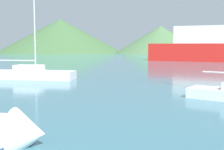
# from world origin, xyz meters

# --- Properties ---
(sailboat_inner) EXTENTS (8.33, 3.65, 11.46)m
(sailboat_inner) POSITION_xyz_m (-10.74, 19.47, 0.51)
(sailboat_inner) COLOR silver
(sailboat_inner) RESTS_ON ground_plane
(hill_west) EXTENTS (46.70, 46.70, 12.37)m
(hill_west) POSITION_xyz_m (-53.51, 98.67, 6.19)
(hill_west) COLOR #3D6038
(hill_west) RESTS_ON ground_plane
(hill_central) EXTENTS (31.45, 31.45, 9.33)m
(hill_central) POSITION_xyz_m (-16.75, 102.80, 4.66)
(hill_central) COLOR #476B42
(hill_central) RESTS_ON ground_plane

